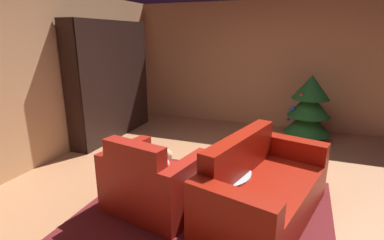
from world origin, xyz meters
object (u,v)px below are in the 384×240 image
(bookshelf_unit, at_px, (116,81))
(decorated_tree, at_px, (309,107))
(bottle_on_table, at_px, (219,155))
(coffee_table, at_px, (216,174))
(couch_red, at_px, (262,191))
(armchair_red, at_px, (153,183))
(book_stack_on_table, at_px, (215,168))

(bookshelf_unit, height_order, decorated_tree, bookshelf_unit)
(bottle_on_table, height_order, decorated_tree, decorated_tree)
(coffee_table, bearing_deg, bottle_on_table, 96.79)
(couch_red, xyz_separation_m, coffee_table, (-0.51, 0.01, 0.11))
(coffee_table, bearing_deg, bookshelf_unit, 143.53)
(coffee_table, xyz_separation_m, decorated_tree, (0.94, 2.73, 0.21))
(coffee_table, distance_m, bottle_on_table, 0.25)
(armchair_red, height_order, book_stack_on_table, armchair_red)
(decorated_tree, bearing_deg, armchair_red, -117.55)
(book_stack_on_table, relative_size, bottle_on_table, 1.00)
(armchair_red, xyz_separation_m, bottle_on_table, (0.60, 0.49, 0.23))
(coffee_table, xyz_separation_m, bottle_on_table, (-0.03, 0.21, 0.13))
(armchair_red, xyz_separation_m, decorated_tree, (1.57, 3.00, 0.31))
(coffee_table, height_order, book_stack_on_table, book_stack_on_table)
(couch_red, bearing_deg, coffee_table, 179.20)
(bottle_on_table, bearing_deg, bookshelf_unit, 146.49)
(decorated_tree, bearing_deg, bottle_on_table, -110.94)
(book_stack_on_table, relative_size, decorated_tree, 0.19)
(bookshelf_unit, bearing_deg, decorated_tree, 14.07)
(couch_red, bearing_deg, bottle_on_table, 157.84)
(armchair_red, bearing_deg, bookshelf_unit, 131.44)
(book_stack_on_table, bearing_deg, decorated_tree, 71.33)
(decorated_tree, bearing_deg, couch_red, -98.92)
(couch_red, bearing_deg, decorated_tree, 81.08)
(couch_red, xyz_separation_m, decorated_tree, (0.43, 2.73, 0.31))
(coffee_table, distance_m, decorated_tree, 2.89)
(armchair_red, height_order, coffee_table, armchair_red)
(bookshelf_unit, relative_size, couch_red, 1.12)
(couch_red, relative_size, decorated_tree, 1.58)
(bookshelf_unit, height_order, book_stack_on_table, bookshelf_unit)
(armchair_red, bearing_deg, coffee_table, 23.85)
(bookshelf_unit, bearing_deg, bottle_on_table, -33.51)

